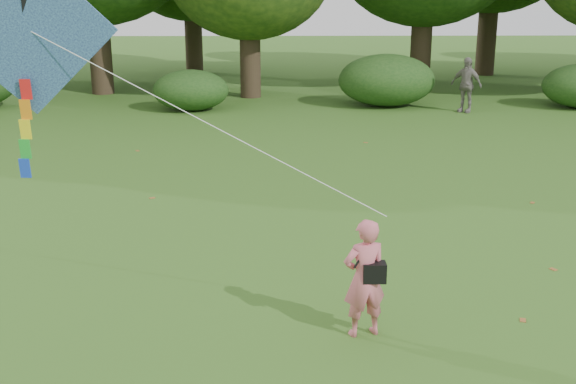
{
  "coord_description": "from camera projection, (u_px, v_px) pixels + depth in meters",
  "views": [
    {
      "loc": [
        -0.99,
        -8.2,
        4.57
      ],
      "look_at": [
        -0.83,
        2.0,
        1.5
      ],
      "focal_mm": 45.0,
      "sensor_mm": 36.0,
      "label": 1
    }
  ],
  "objects": [
    {
      "name": "shrub_band",
      "position": [
        284.0,
        84.0,
        25.78
      ],
      "size": [
        39.15,
        3.22,
        1.88
      ],
      "color": "#264919",
      "rests_on": "ground"
    },
    {
      "name": "ground",
      "position": [
        355.0,
        350.0,
        9.18
      ],
      "size": [
        100.0,
        100.0,
        0.0
      ],
      "primitive_type": "plane",
      "color": "#265114",
      "rests_on": "ground"
    },
    {
      "name": "bystander_right",
      "position": [
        466.0,
        85.0,
        24.9
      ],
      "size": [
        1.16,
        1.06,
        1.9
      ],
      "primitive_type": "imported",
      "rotation": [
        0.0,
        0.0,
        -0.68
      ],
      "color": "gray",
      "rests_on": "ground"
    },
    {
      "name": "flying_kite",
      "position": [
        28.0,
        34.0,
        8.96
      ],
      "size": [
        5.58,
        0.93,
        3.36
      ],
      "color": "#295DB3",
      "rests_on": "ground"
    },
    {
      "name": "fallen_leaves",
      "position": [
        306.0,
        259.0,
        12.11
      ],
      "size": [
        9.97,
        15.09,
        0.01
      ],
      "color": "brown",
      "rests_on": "ground"
    },
    {
      "name": "man_kite_flyer",
      "position": [
        364.0,
        278.0,
        9.35
      ],
      "size": [
        0.67,
        0.54,
        1.61
      ],
      "primitive_type": "imported",
      "rotation": [
        0.0,
        0.0,
        3.44
      ],
      "color": "#CF616F",
      "rests_on": "ground"
    },
    {
      "name": "crossbody_bag",
      "position": [
        374.0,
        271.0,
        9.29
      ],
      "size": [
        0.43,
        0.2,
        0.67
      ],
      "color": "black",
      "rests_on": "ground"
    }
  ]
}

